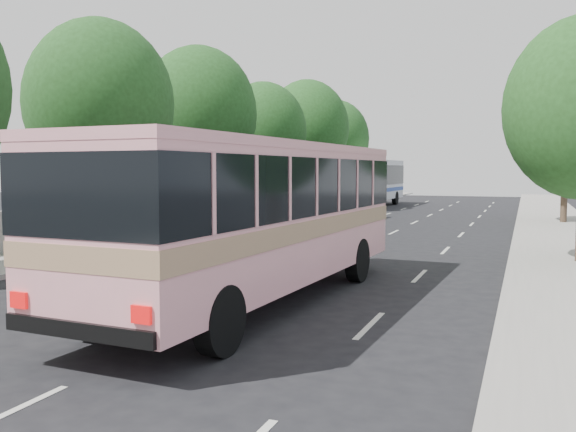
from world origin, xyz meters
The scene contains 16 objects.
ground centered at (0.00, 0.00, 0.00)m, with size 120.00×120.00×0.00m, color black.
sidewalk_left centered at (-8.50, 20.00, 0.07)m, with size 4.00×90.00×0.15m, color #9E998E.
sidewalk_right centered at (8.50, 20.00, 0.06)m, with size 4.00×90.00×0.12m, color #9E998E.
low_wall centered at (-10.30, 20.00, 0.90)m, with size 0.30×90.00×1.50m, color #9E998E.
tree_left_b centered at (-8.42, 5.94, 5.82)m, with size 5.70×5.70×8.88m.
tree_left_c centered at (-8.62, 13.94, 6.12)m, with size 6.00×6.00×9.35m.
tree_left_d centered at (-8.52, 21.94, 5.63)m, with size 5.52×5.52×8.60m.
tree_left_e centered at (-8.42, 29.94, 6.43)m, with size 6.30×6.30×9.82m.
tree_left_f centered at (-8.62, 37.94, 6.00)m, with size 5.88×5.88×9.16m.
tree_right_far centered at (9.08, 23.94, 6.12)m, with size 6.00×6.00×9.35m.
pink_bus centered at (1.30, -0.88, 2.28)m, with size 3.49×11.61×3.66m.
pink_taxi centered at (-0.55, 6.74, 0.69)m, with size 1.63×4.04×1.38m, color #E01390.
white_pickup centered at (-4.50, 12.54, 0.85)m, with size 2.39×5.87×1.70m, color silver.
tour_coach_front centered at (-4.50, 17.08, 2.28)m, with size 2.76×12.67×3.79m.
tour_coach_rear centered at (-5.09, 35.69, 2.34)m, with size 3.26×13.06×3.88m.
taxi_roof_sign centered at (-0.55, 6.74, 1.47)m, with size 0.55×0.18×0.18m, color silver.
Camera 1 is at (6.99, -13.56, 3.06)m, focal length 38.00 mm.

